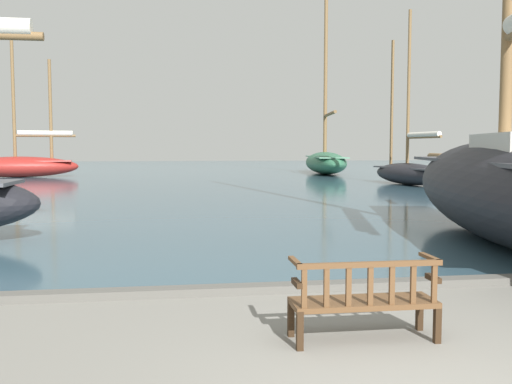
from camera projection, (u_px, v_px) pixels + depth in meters
harbor_water at (198, 172)px, 48.09m from camera, size 100.00×80.00×0.08m
quay_edge_kerb at (317, 287)px, 8.48m from camera, size 40.00×0.30×0.12m
park_bench at (364, 299)px, 6.24m from camera, size 1.60×0.53×0.92m
sailboat_far_port at (325, 160)px, 44.79m from camera, size 4.34×13.90×16.30m
sailboat_outer_port at (19, 164)px, 39.40m from camera, size 9.45×3.38×10.18m
sailboat_outer_starboard at (409, 171)px, 31.43m from camera, size 2.54×6.75×9.53m
sailboat_nearest_port at (509, 182)px, 12.30m from camera, size 5.22×13.35×15.91m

